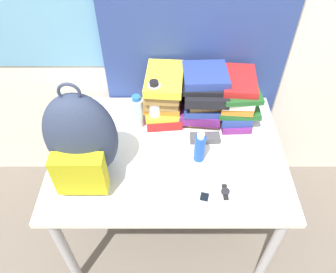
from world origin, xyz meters
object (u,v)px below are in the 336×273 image
Objects in this scene: book_stack_center at (203,94)px; wristwatch at (225,192)px; book_stack_right at (236,98)px; water_bottle at (137,112)px; sunscreen_bottle at (200,148)px; cell_phone at (204,198)px; sports_bottle at (155,106)px; sunglasses_case at (205,138)px; book_stack_left at (163,96)px; backpack at (81,140)px.

wristwatch is at bearing -82.04° from book_stack_center.
book_stack_right is 1.50× the size of water_bottle.
cell_phone is (0.01, -0.23, -0.07)m from sunscreen_bottle.
cell_phone is at bearing -92.65° from book_stack_center.
sports_bottle is 0.32m from sunscreen_bottle.
sports_bottle is 3.46× the size of wristwatch.
book_stack_right is 1.94× the size of sunglasses_case.
sunglasses_case is at bearing -18.25° from water_bottle.
wristwatch is (0.10, 0.03, -0.00)m from cell_phone.
water_bottle is at bearing 161.75° from sunglasses_case.
water_bottle is at bearing 176.62° from sports_bottle.
book_stack_center is 0.35m from water_bottle.
sunscreen_bottle is (0.18, -0.31, -0.06)m from book_stack_left.
cell_phone is at bearing -160.55° from wristwatch.
book_stack_left is 0.38m from book_stack_right.
sports_bottle is at bearing 156.91° from sunglasses_case.
water_bottle is 0.67× the size of sports_bottle.
backpack reaches higher than water_bottle.
backpack is at bearing -130.93° from book_stack_left.
water_bottle is 0.37m from sunglasses_case.
book_stack_left is 0.99× the size of sports_bottle.
book_stack_right is (0.38, -0.00, -0.01)m from book_stack_left.
book_stack_center reaches higher than book_stack_right.
backpack is 2.58× the size of water_bottle.
backpack is 0.54m from sunscreen_bottle.
book_stack_center is 3.42× the size of wristwatch.
backpack is 6.00× the size of wristwatch.
wristwatch is at bearing -60.90° from book_stack_left.
sunscreen_bottle is at bearing 8.80° from backpack.
water_bottle is (-0.51, -0.07, -0.03)m from book_stack_right.
sports_bottle is at bearing -115.39° from book_stack_left.
wristwatch is at bearing 19.45° from cell_phone.
book_stack_center is 0.56m from cell_phone.
book_stack_left is at bearing 108.97° from cell_phone.
sunglasses_case is at bearing 72.53° from sunscreen_bottle.
book_stack_left is at bearing 138.28° from sunglasses_case.
book_stack_right is at bearing 56.06° from sunscreen_bottle.
water_bottle reaches higher than sunglasses_case.
water_bottle is 2.33× the size of wristwatch.
book_stack_left is at bearing 179.39° from book_stack_right.
book_stack_right reaches higher than water_bottle.
water_bottle is at bearing 133.83° from wristwatch.
book_stack_right is at bearing 69.81° from cell_phone.
cell_phone is 0.35m from sunglasses_case.
cell_phone is (0.31, -0.46, -0.08)m from water_bottle.
backpack is at bearing -144.46° from book_stack_center.
sports_bottle is (-0.04, -0.08, 0.00)m from book_stack_left.
book_stack_center is 1.89× the size of sunglasses_case.
book_stack_center is at bearing 97.96° from wristwatch.
book_stack_right is (0.17, -0.01, -0.02)m from book_stack_center.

